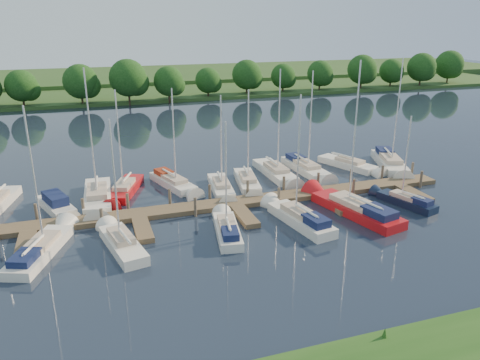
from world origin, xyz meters
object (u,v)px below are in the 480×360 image
object	(u,v)px
dock	(236,206)
sailboat_s_2	(227,230)
motorboat	(57,206)
sailboat_n_5	(221,188)

from	to	relation	value
dock	sailboat_s_2	bearing A→B (deg)	-115.26
motorboat	sailboat_s_2	distance (m)	14.87
motorboat	dock	bearing A→B (deg)	143.10
sailboat_n_5	sailboat_s_2	world-z (taller)	sailboat_n_5
dock	sailboat_s_2	world-z (taller)	sailboat_s_2
motorboat	sailboat_s_2	world-z (taller)	sailboat_s_2
sailboat_s_2	sailboat_n_5	bearing A→B (deg)	86.31
sailboat_n_5	sailboat_s_2	bearing A→B (deg)	83.53
motorboat	sailboat_s_2	size ratio (longest dim) A/B	0.69
motorboat	sailboat_n_5	world-z (taller)	sailboat_n_5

